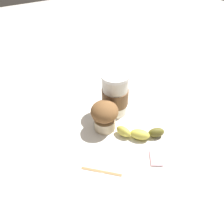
# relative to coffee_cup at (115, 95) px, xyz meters

# --- Properties ---
(ground_plane) EXTENTS (3.00, 3.00, 0.00)m
(ground_plane) POSITION_rel_coffee_cup_xyz_m (0.05, -0.04, -0.07)
(ground_plane) COLOR beige
(paper_napkin) EXTENTS (0.29, 0.29, 0.00)m
(paper_napkin) POSITION_rel_coffee_cup_xyz_m (0.05, -0.04, -0.07)
(paper_napkin) COLOR white
(paper_napkin) RESTS_ON ground_plane
(coffee_cup) EXTENTS (0.09, 0.09, 0.15)m
(coffee_cup) POSITION_rel_coffee_cup_xyz_m (0.00, 0.00, 0.00)
(coffee_cup) COLOR silver
(coffee_cup) RESTS_ON paper_napkin
(muffin) EXTENTS (0.08, 0.08, 0.10)m
(muffin) POSITION_rel_coffee_cup_xyz_m (0.06, -0.07, -0.02)
(muffin) COLOR beige
(muffin) RESTS_ON paper_napkin
(banana) EXTENTS (0.10, 0.13, 0.03)m
(banana) POSITION_rel_coffee_cup_xyz_m (0.14, 0.00, -0.06)
(banana) COLOR #D6CC4C
(banana) RESTS_ON paper_napkin
(sugar_packet) EXTENTS (0.06, 0.05, 0.01)m
(sugar_packet) POSITION_rel_coffee_cup_xyz_m (0.23, -0.01, -0.07)
(sugar_packet) COLOR pink
(sugar_packet) RESTS_ON ground_plane
(wooden_stirrer) EXTENTS (0.08, 0.09, 0.00)m
(wooden_stirrer) POSITION_rel_coffee_cup_xyz_m (0.19, -0.16, -0.07)
(wooden_stirrer) COLOR #9E7547
(wooden_stirrer) RESTS_ON ground_plane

